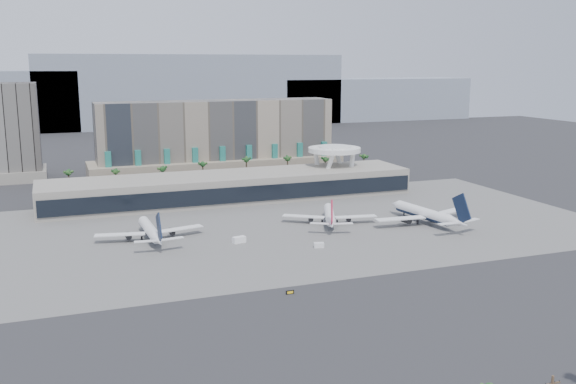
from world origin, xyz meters
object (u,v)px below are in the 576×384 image
object	(u,v)px
airliner_centre	(330,215)
service_vehicle_a	(239,240)
service_vehicle_b	(319,245)
airliner_right	(426,214)
taxiway_sign	(290,292)
airliner_left	(151,230)

from	to	relation	value
airliner_centre	service_vehicle_a	distance (m)	43.41
airliner_centre	service_vehicle_b	distance (m)	33.78
airliner_right	service_vehicle_a	xyz separation A→B (m)	(-76.80, -0.63, -2.89)
airliner_centre	airliner_right	xyz separation A→B (m)	(35.70, -13.14, 0.64)
airliner_right	taxiway_sign	size ratio (longest dim) A/B	19.62
service_vehicle_a	service_vehicle_b	size ratio (longest dim) A/B	1.35
service_vehicle_b	taxiway_sign	xyz separation A→B (m)	(-25.20, -38.74, -0.34)
taxiway_sign	airliner_left	bearing A→B (deg)	111.58
airliner_centre	taxiway_sign	distance (m)	79.94
airliner_centre	service_vehicle_a	world-z (taller)	airliner_centre
airliner_left	airliner_centre	world-z (taller)	airliner_left
taxiway_sign	service_vehicle_b	bearing A→B (deg)	56.70
airliner_centre	taxiway_sign	world-z (taller)	airliner_centre
service_vehicle_a	service_vehicle_b	bearing A→B (deg)	-45.71
service_vehicle_a	airliner_right	bearing A→B (deg)	-12.80
service_vehicle_b	taxiway_sign	world-z (taller)	service_vehicle_b
airliner_left	taxiway_sign	distance (m)	74.09
airliner_left	airliner_centre	xyz separation A→B (m)	(69.75, -0.90, -0.15)
service_vehicle_a	taxiway_sign	xyz separation A→B (m)	(-1.12, -54.05, -0.59)
service_vehicle_b	taxiway_sign	bearing A→B (deg)	-106.75
airliner_right	service_vehicle_b	bearing A→B (deg)	-171.21
service_vehicle_b	taxiway_sign	size ratio (longest dim) A/B	1.45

